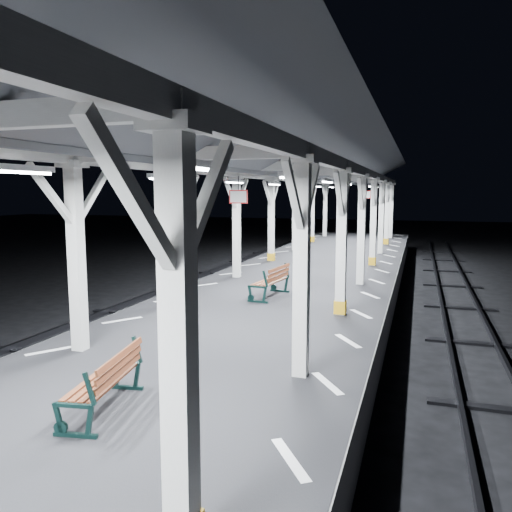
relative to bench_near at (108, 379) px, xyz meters
The scene contains 9 objects.
ground 4.24m from the bench_near, 89.39° to the left, with size 120.00×120.00×0.00m, color black.
platform 4.10m from the bench_near, 89.39° to the left, with size 6.00×50.00×1.00m, color black.
hazard_stripes_left 4.68m from the bench_near, 121.11° to the left, with size 1.00×48.00×0.01m, color silver.
hazard_stripes_right 4.72m from the bench_near, 58.01° to the left, with size 1.00×48.00×0.01m, color silver.
track_left 6.50m from the bench_near, 141.17° to the left, with size 2.20×60.00×0.16m.
track_right 6.57m from the bench_near, 38.35° to the left, with size 2.20×60.00×0.16m.
canopy 5.06m from the bench_near, 89.38° to the left, with size 5.40×49.00×4.65m.
bench_near is the anchor object (origin of this frame).
bench_mid 7.33m from the bench_near, 89.67° to the left, with size 0.75×1.62×0.85m.
Camera 1 is at (3.64, -9.18, 3.79)m, focal length 35.00 mm.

